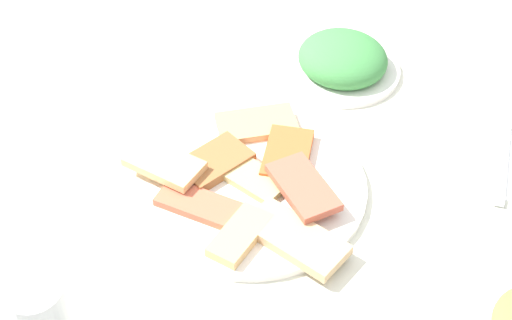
# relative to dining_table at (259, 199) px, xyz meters

# --- Properties ---
(dining_table) EXTENTS (1.21, 0.95, 0.75)m
(dining_table) POSITION_rel_dining_table_xyz_m (0.00, 0.00, 0.00)
(dining_table) COLOR silver
(dining_table) RESTS_ON ground_plane
(pide_platter) EXTENTS (0.35, 0.35, 0.04)m
(pide_platter) POSITION_rel_dining_table_xyz_m (-0.05, 0.02, 0.09)
(pide_platter) COLOR white
(pide_platter) RESTS_ON dining_table
(salad_plate_greens) EXTENTS (0.21, 0.21, 0.07)m
(salad_plate_greens) POSITION_rel_dining_table_xyz_m (0.21, -0.15, 0.10)
(salad_plate_greens) COLOR white
(salad_plate_greens) RESTS_ON dining_table
(spoon) EXTENTS (0.17, 0.07, 0.00)m
(spoon) POSITION_rel_dining_table_xyz_m (-0.02, -0.36, 0.08)
(spoon) COLOR silver
(spoon) RESTS_ON paper_napkin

